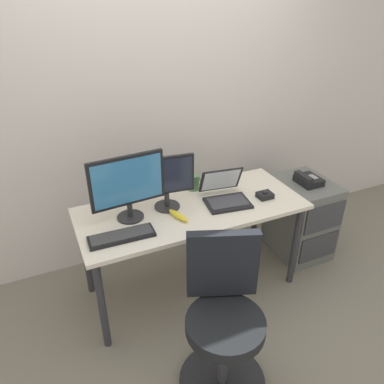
{
  "coord_description": "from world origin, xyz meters",
  "views": [
    {
      "loc": [
        -0.93,
        -2.06,
        2.11
      ],
      "look_at": [
        0.0,
        0.0,
        0.86
      ],
      "focal_mm": 34.98,
      "sensor_mm": 36.0,
      "label": 1
    }
  ],
  "objects_px": {
    "desk_phone": "(308,180)",
    "laptop": "(225,194)",
    "file_cabinet": "(301,218)",
    "monitor_side": "(166,180)",
    "keyboard": "(122,236)",
    "monitor_main": "(128,184)",
    "coffee_mug": "(194,182)",
    "trackball_mouse": "(265,195)",
    "office_chair": "(224,323)",
    "banana": "(178,216)"
  },
  "relations": [
    {
      "from": "monitor_side",
      "to": "trackball_mouse",
      "type": "xyz_separation_m",
      "value": [
        0.7,
        -0.17,
        -0.19
      ]
    },
    {
      "from": "desk_phone",
      "to": "file_cabinet",
      "type": "bearing_deg",
      "value": 63.22
    },
    {
      "from": "office_chair",
      "to": "coffee_mug",
      "type": "relative_size",
      "value": 8.23
    },
    {
      "from": "banana",
      "to": "office_chair",
      "type": "bearing_deg",
      "value": -91.21
    },
    {
      "from": "file_cabinet",
      "to": "monitor_side",
      "type": "height_order",
      "value": "monitor_side"
    },
    {
      "from": "file_cabinet",
      "to": "desk_phone",
      "type": "bearing_deg",
      "value": -116.78
    },
    {
      "from": "monitor_main",
      "to": "banana",
      "type": "distance_m",
      "value": 0.4
    },
    {
      "from": "monitor_side",
      "to": "keyboard",
      "type": "relative_size",
      "value": 0.95
    },
    {
      "from": "desk_phone",
      "to": "laptop",
      "type": "xyz_separation_m",
      "value": [
        -0.79,
        -0.04,
        0.07
      ]
    },
    {
      "from": "file_cabinet",
      "to": "office_chair",
      "type": "relative_size",
      "value": 0.71
    },
    {
      "from": "coffee_mug",
      "to": "desk_phone",
      "type": "bearing_deg",
      "value": -13.05
    },
    {
      "from": "desk_phone",
      "to": "coffee_mug",
      "type": "distance_m",
      "value": 0.96
    },
    {
      "from": "monitor_side",
      "to": "coffee_mug",
      "type": "xyz_separation_m",
      "value": [
        0.28,
        0.17,
        -0.16
      ]
    },
    {
      "from": "file_cabinet",
      "to": "laptop",
      "type": "xyz_separation_m",
      "value": [
        -0.8,
        -0.05,
        0.45
      ]
    },
    {
      "from": "laptop",
      "to": "file_cabinet",
      "type": "bearing_deg",
      "value": 3.86
    },
    {
      "from": "desk_phone",
      "to": "monitor_main",
      "type": "relative_size",
      "value": 0.4
    },
    {
      "from": "monitor_side",
      "to": "banana",
      "type": "relative_size",
      "value": 2.07
    },
    {
      "from": "keyboard",
      "to": "file_cabinet",
      "type": "bearing_deg",
      "value": 7.0
    },
    {
      "from": "desk_phone",
      "to": "trackball_mouse",
      "type": "relative_size",
      "value": 1.82
    },
    {
      "from": "file_cabinet",
      "to": "keyboard",
      "type": "height_order",
      "value": "keyboard"
    },
    {
      "from": "file_cabinet",
      "to": "trackball_mouse",
      "type": "xyz_separation_m",
      "value": [
        -0.51,
        -0.14,
        0.42
      ]
    },
    {
      "from": "laptop",
      "to": "office_chair",
      "type": "bearing_deg",
      "value": -118.3
    },
    {
      "from": "monitor_main",
      "to": "trackball_mouse",
      "type": "relative_size",
      "value": 4.56
    },
    {
      "from": "monitor_main",
      "to": "coffee_mug",
      "type": "bearing_deg",
      "value": 19.49
    },
    {
      "from": "trackball_mouse",
      "to": "monitor_side",
      "type": "bearing_deg",
      "value": 166.35
    },
    {
      "from": "file_cabinet",
      "to": "monitor_main",
      "type": "relative_size",
      "value": 1.37
    },
    {
      "from": "keyboard",
      "to": "trackball_mouse",
      "type": "height_order",
      "value": "trackball_mouse"
    },
    {
      "from": "coffee_mug",
      "to": "keyboard",
      "type": "bearing_deg",
      "value": -149.4
    },
    {
      "from": "coffee_mug",
      "to": "office_chair",
      "type": "bearing_deg",
      "value": -105.25
    },
    {
      "from": "monitor_side",
      "to": "trackball_mouse",
      "type": "height_order",
      "value": "monitor_side"
    },
    {
      "from": "monitor_main",
      "to": "trackball_mouse",
      "type": "xyz_separation_m",
      "value": [
        0.98,
        -0.14,
        -0.23
      ]
    },
    {
      "from": "office_chair",
      "to": "monitor_main",
      "type": "height_order",
      "value": "monitor_main"
    },
    {
      "from": "file_cabinet",
      "to": "monitor_side",
      "type": "xyz_separation_m",
      "value": [
        -1.22,
        0.03,
        0.61
      ]
    },
    {
      "from": "file_cabinet",
      "to": "keyboard",
      "type": "relative_size",
      "value": 1.66
    },
    {
      "from": "file_cabinet",
      "to": "laptop",
      "type": "distance_m",
      "value": 0.92
    },
    {
      "from": "monitor_side",
      "to": "desk_phone",
      "type": "bearing_deg",
      "value": -2.21
    },
    {
      "from": "monitor_main",
      "to": "laptop",
      "type": "xyz_separation_m",
      "value": [
        0.69,
        -0.06,
        -0.2
      ]
    },
    {
      "from": "laptop",
      "to": "monitor_main",
      "type": "bearing_deg",
      "value": 175.31
    },
    {
      "from": "monitor_side",
      "to": "trackball_mouse",
      "type": "relative_size",
      "value": 3.57
    },
    {
      "from": "file_cabinet",
      "to": "office_chair",
      "type": "height_order",
      "value": "office_chair"
    },
    {
      "from": "desk_phone",
      "to": "office_chair",
      "type": "distance_m",
      "value": 1.48
    },
    {
      "from": "coffee_mug",
      "to": "file_cabinet",
      "type": "bearing_deg",
      "value": -11.98
    },
    {
      "from": "office_chair",
      "to": "file_cabinet",
      "type": "bearing_deg",
      "value": 34.08
    },
    {
      "from": "desk_phone",
      "to": "monitor_main",
      "type": "distance_m",
      "value": 1.51
    },
    {
      "from": "desk_phone",
      "to": "laptop",
      "type": "height_order",
      "value": "laptop"
    },
    {
      "from": "monitor_side",
      "to": "coffee_mug",
      "type": "height_order",
      "value": "monitor_side"
    },
    {
      "from": "office_chair",
      "to": "laptop",
      "type": "height_order",
      "value": "office_chair"
    },
    {
      "from": "monitor_main",
      "to": "monitor_side",
      "type": "bearing_deg",
      "value": 5.82
    },
    {
      "from": "file_cabinet",
      "to": "trackball_mouse",
      "type": "bearing_deg",
      "value": -164.71
    },
    {
      "from": "laptop",
      "to": "banana",
      "type": "bearing_deg",
      "value": -168.75
    }
  ]
}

